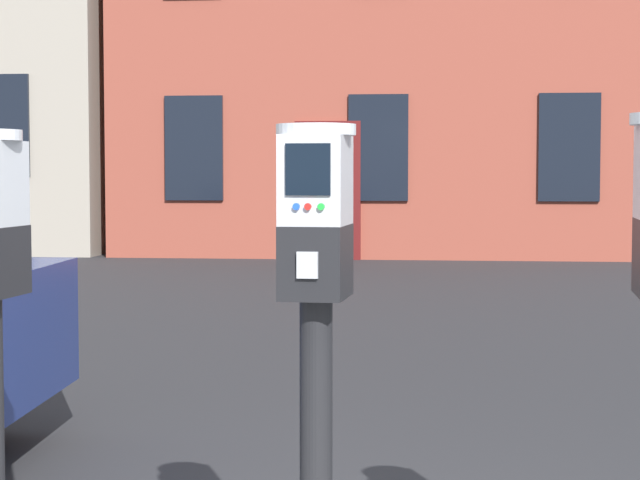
% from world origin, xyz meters
% --- Properties ---
extents(parking_meter_twin_adjacent, '(0.23, 0.26, 1.32)m').
position_xyz_m(parking_meter_twin_adjacent, '(0.04, -0.10, 1.05)').
color(parking_meter_twin_adjacent, black).
rests_on(parking_meter_twin_adjacent, sidewalk_slab).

